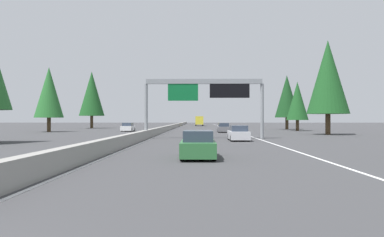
{
  "coord_description": "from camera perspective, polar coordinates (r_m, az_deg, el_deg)",
  "views": [
    {
      "loc": [
        -4.22,
        -5.24,
        2.07
      ],
      "look_at": [
        61.39,
        -4.18,
        2.18
      ],
      "focal_mm": 35.25,
      "sensor_mm": 36.0,
      "label": 1
    }
  ],
  "objects": [
    {
      "name": "ground_plane",
      "position": [
        64.46,
        -3.74,
        -1.94
      ],
      "size": [
        320.0,
        320.0,
        0.0
      ],
      "primitive_type": "plane",
      "color": "#38383A"
    },
    {
      "name": "median_barrier",
      "position": [
        84.42,
        -2.83,
        -1.2
      ],
      "size": [
        180.0,
        0.56,
        0.9
      ],
      "primitive_type": "cube",
      "color": "gray",
      "rests_on": "ground"
    },
    {
      "name": "shoulder_stripe_right",
      "position": [
        74.51,
        5.77,
        -1.69
      ],
      "size": [
        160.0,
        0.16,
        0.01
      ],
      "primitive_type": "cube",
      "color": "silver",
      "rests_on": "ground"
    },
    {
      "name": "shoulder_stripe_median",
      "position": [
        74.41,
        -2.92,
        -1.69
      ],
      "size": [
        160.0,
        0.16,
        0.01
      ],
      "primitive_type": "cube",
      "color": "silver",
      "rests_on": "ground"
    },
    {
      "name": "sign_gantry_overhead",
      "position": [
        40.05,
        2.07,
        4.14
      ],
      "size": [
        0.5,
        12.68,
        6.32
      ],
      "color": "gray",
      "rests_on": "ground"
    },
    {
      "name": "sedan_mid_center",
      "position": [
        20.07,
        0.92,
        -4.06
      ],
      "size": [
        4.4,
        1.8,
        1.47
      ],
      "color": "#2D6B38",
      "rests_on": "ground"
    },
    {
      "name": "sedan_mid_right",
      "position": [
        36.53,
        7.04,
        -2.27
      ],
      "size": [
        4.4,
        1.8,
        1.47
      ],
      "color": "silver",
      "rests_on": "ground"
    },
    {
      "name": "sedan_far_center",
      "position": [
        59.18,
        4.79,
        -1.44
      ],
      "size": [
        4.4,
        1.8,
        1.47
      ],
      "color": "slate",
      "rests_on": "ground"
    },
    {
      "name": "box_truck_far_right",
      "position": [
        116.8,
        1.12,
        -0.32
      ],
      "size": [
        8.5,
        2.4,
        2.95
      ],
      "color": "gold",
      "rests_on": "ground"
    },
    {
      "name": "oncoming_near",
      "position": [
        64.83,
        -9.65,
        -1.32
      ],
      "size": [
        4.4,
        1.8,
        1.47
      ],
      "rotation": [
        0.0,
        0.0,
        3.14
      ],
      "color": "white",
      "rests_on": "ground"
    },
    {
      "name": "conifer_right_near",
      "position": [
        53.89,
        19.87,
        5.91
      ],
      "size": [
        5.57,
        5.57,
        12.67
      ],
      "color": "#4C3823",
      "rests_on": "ground"
    },
    {
      "name": "conifer_right_mid",
      "position": [
        69.42,
        15.65,
        2.56
      ],
      "size": [
        3.84,
        3.84,
        8.72
      ],
      "color": "#4C3823",
      "rests_on": "ground"
    },
    {
      "name": "conifer_right_far",
      "position": [
        78.82,
        14.16,
        3.26
      ],
      "size": [
        4.84,
        4.84,
        11.0
      ],
      "color": "#4C3823",
      "rests_on": "ground"
    },
    {
      "name": "conifer_left_near",
      "position": [
        65.85,
        -20.83,
        3.7
      ],
      "size": [
        4.65,
        4.65,
        10.58
      ],
      "color": "#4C3823",
      "rests_on": "ground"
    },
    {
      "name": "conifer_left_mid",
      "position": [
        88.99,
        -14.94,
        3.64
      ],
      "size": [
        5.69,
        5.69,
        12.94
      ],
      "color": "#4C3823",
      "rests_on": "ground"
    }
  ]
}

